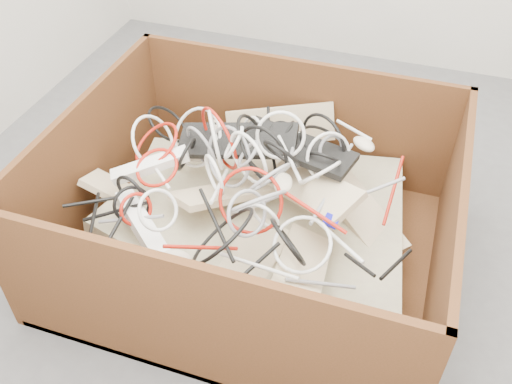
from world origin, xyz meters
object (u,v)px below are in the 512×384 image
(power_strip_left, at_px, (150,165))
(power_strip_right, at_px, (143,227))
(vga_plug, at_px, (331,221))
(cardboard_box, at_px, (249,229))

(power_strip_left, distance_m, power_strip_right, 0.24)
(power_strip_left, height_order, vga_plug, power_strip_left)
(vga_plug, bearing_deg, power_strip_left, -176.79)
(power_strip_right, bearing_deg, vga_plug, 57.54)
(cardboard_box, height_order, power_strip_left, cardboard_box)
(cardboard_box, distance_m, power_strip_left, 0.42)
(vga_plug, bearing_deg, power_strip_right, -155.32)
(power_strip_left, xyz_separation_m, power_strip_right, (0.08, -0.22, -0.06))
(cardboard_box, distance_m, vga_plug, 0.38)
(cardboard_box, relative_size, power_strip_left, 4.84)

